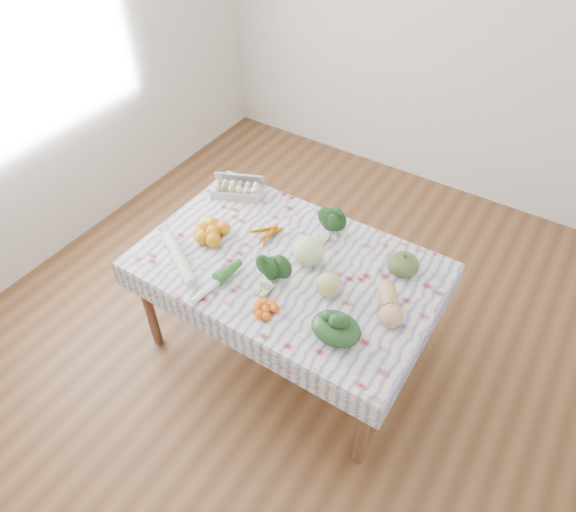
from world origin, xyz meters
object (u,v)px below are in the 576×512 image
(egg_carton, at_px, (236,191))
(grapefruit, at_px, (328,285))
(cabbage, at_px, (309,251))
(butternut_squash, at_px, (390,304))
(kabocha_squash, at_px, (403,264))
(dining_table, at_px, (288,274))

(egg_carton, distance_m, grapefruit, 0.99)
(cabbage, relative_size, butternut_squash, 0.66)
(kabocha_squash, height_order, butternut_squash, butternut_squash)
(egg_carton, relative_size, butternut_squash, 1.20)
(cabbage, bearing_deg, dining_table, -143.52)
(egg_carton, height_order, kabocha_squash, kabocha_squash)
(kabocha_squash, height_order, cabbage, cabbage)
(dining_table, distance_m, cabbage, 0.21)
(egg_carton, bearing_deg, dining_table, -53.39)
(egg_carton, height_order, grapefruit, grapefruit)
(butternut_squash, relative_size, grapefruit, 2.03)
(dining_table, bearing_deg, cabbage, 36.48)
(butternut_squash, distance_m, grapefruit, 0.33)
(dining_table, xyz_separation_m, butternut_squash, (0.62, -0.02, 0.14))
(cabbage, xyz_separation_m, butternut_squash, (0.52, -0.08, -0.03))
(dining_table, height_order, butternut_squash, butternut_squash)
(cabbage, bearing_deg, egg_carton, 159.11)
(dining_table, relative_size, kabocha_squash, 9.27)
(dining_table, xyz_separation_m, egg_carton, (-0.61, 0.34, 0.13))
(egg_carton, relative_size, grapefruit, 2.44)
(cabbage, xyz_separation_m, grapefruit, (0.20, -0.14, -0.02))
(kabocha_squash, xyz_separation_m, cabbage, (-0.46, -0.22, 0.03))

